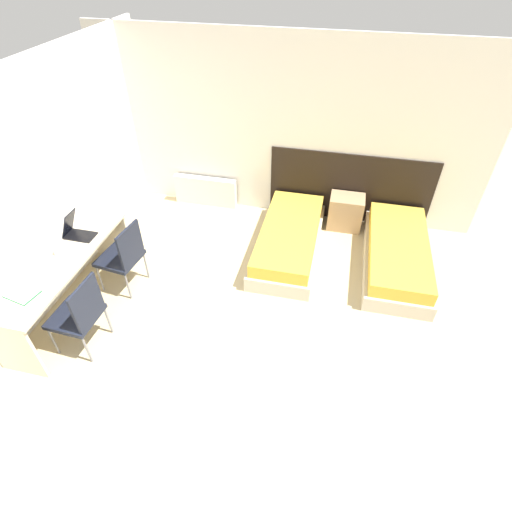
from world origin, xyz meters
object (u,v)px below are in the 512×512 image
at_px(bed_near_window, 289,239).
at_px(nightstand, 345,212).
at_px(bed_near_door, 397,254).
at_px(chair_near_laptop, 123,255).
at_px(chair_near_notebook, 79,313).
at_px(laptop, 76,231).

bearing_deg(bed_near_window, nightstand, 46.43).
height_order(bed_near_window, nightstand, nightstand).
height_order(bed_near_window, bed_near_door, same).
relative_size(bed_near_door, nightstand, 3.66).
bearing_deg(nightstand, bed_near_window, -133.57).
xyz_separation_m(nightstand, chair_near_laptop, (-2.67, -1.98, 0.26)).
relative_size(nightstand, chair_near_laptop, 0.55).
relative_size(nightstand, chair_near_notebook, 0.55).
height_order(nightstand, chair_near_laptop, chair_near_laptop).
height_order(chair_near_laptop, chair_near_notebook, same).
bearing_deg(nightstand, bed_near_door, -46.43).
bearing_deg(nightstand, chair_near_laptop, -143.36).
bearing_deg(laptop, nightstand, 33.07).
xyz_separation_m(bed_near_door, chair_near_notebook, (-3.42, -2.18, 0.33)).
distance_m(bed_near_door, nightstand, 1.09).
height_order(bed_near_window, laptop, laptop).
bearing_deg(bed_near_window, laptop, -152.65).
distance_m(chair_near_laptop, laptop, 0.61).
bearing_deg(laptop, bed_near_door, 18.02).
bearing_deg(bed_near_window, chair_near_notebook, -131.25).
xyz_separation_m(bed_near_door, laptop, (-3.93, -1.26, 0.65)).
height_order(bed_near_door, chair_near_laptop, chair_near_laptop).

